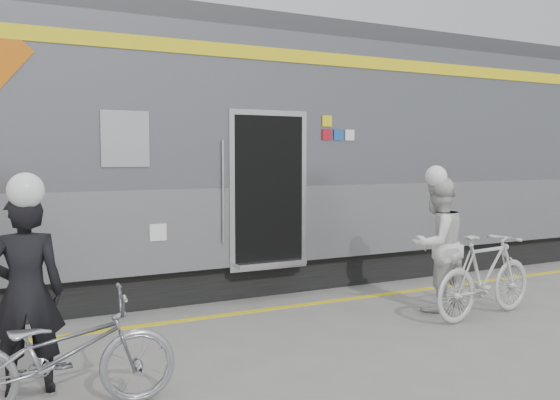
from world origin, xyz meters
TOP-DOWN VIEW (x-y plane):
  - ground at (0.00, 0.00)m, footprint 90.00×90.00m
  - train at (-1.83, 4.19)m, footprint 24.00×3.17m
  - safety_strip at (0.00, 2.15)m, footprint 24.00×0.12m
  - man at (-2.96, 0.61)m, footprint 0.67×0.48m
  - bicycle_left at (-2.76, 0.06)m, footprint 1.87×0.82m
  - woman at (2.06, 1.12)m, footprint 0.93×0.76m
  - bicycle_right at (2.36, 0.57)m, footprint 1.82×0.71m
  - helmet_man at (-2.96, 0.61)m, footprint 0.30×0.30m
  - helmet_woman at (2.06, 1.12)m, footprint 0.28×0.28m

SIDE VIEW (x-z plane):
  - ground at x=0.00m, z-range 0.00..0.00m
  - safety_strip at x=0.00m, z-range 0.00..0.01m
  - bicycle_left at x=-2.76m, z-range 0.00..0.95m
  - bicycle_right at x=2.36m, z-range 0.00..1.06m
  - man at x=-2.96m, z-range 0.00..1.73m
  - woman at x=2.06m, z-range 0.00..1.75m
  - helmet_man at x=-2.96m, z-range 1.73..2.03m
  - helmet_woman at x=2.06m, z-range 1.75..2.03m
  - train at x=-1.83m, z-range 0.00..4.10m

